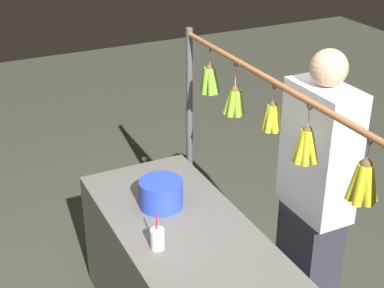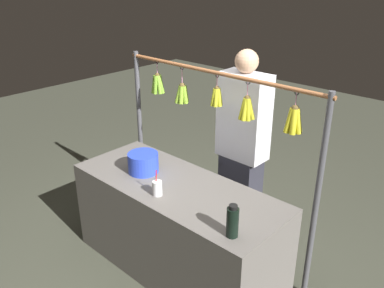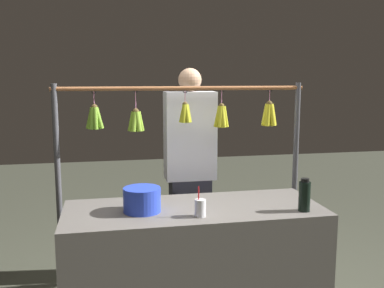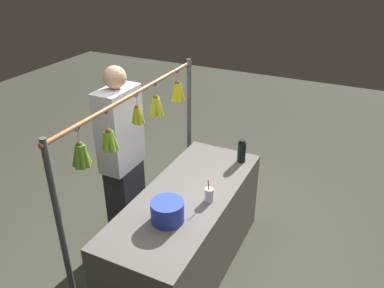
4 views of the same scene
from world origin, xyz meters
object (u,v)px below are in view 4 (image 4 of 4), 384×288
object	(u,v)px
blue_bucket	(167,211)
drink_cup	(209,195)
water_bottle	(242,151)
vendor_person	(123,162)

from	to	relation	value
blue_bucket	drink_cup	xyz separation A→B (m)	(-0.36, 0.18, -0.02)
blue_bucket	water_bottle	bearing A→B (deg)	169.55
blue_bucket	drink_cup	size ratio (longest dim) A/B	1.24
water_bottle	blue_bucket	distance (m)	1.10
water_bottle	drink_cup	world-z (taller)	water_bottle
drink_cup	vendor_person	size ratio (longest dim) A/B	0.11
drink_cup	vendor_person	world-z (taller)	vendor_person
vendor_person	blue_bucket	bearing A→B (deg)	57.20
water_bottle	vendor_person	bearing A→B (deg)	-56.64
water_bottle	drink_cup	bearing A→B (deg)	-1.65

